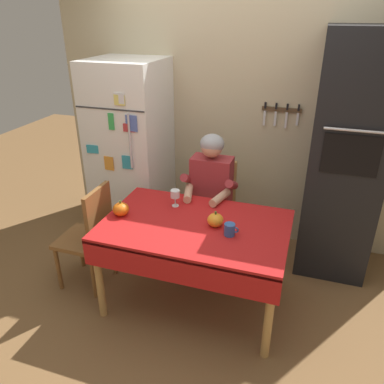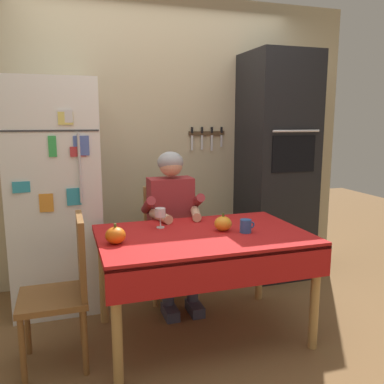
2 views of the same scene
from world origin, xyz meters
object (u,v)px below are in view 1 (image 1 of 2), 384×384
at_px(refrigerator, 131,153).
at_px(pumpkin_medium, 215,220).
at_px(seated_person, 209,191).
at_px(coffee_mug, 230,230).
at_px(pumpkin_large, 121,209).
at_px(chair_left_side, 91,233).
at_px(dining_table, 194,234).
at_px(wall_oven, 346,160).
at_px(chair_behind_person, 214,204).
at_px(wine_glass, 175,194).

relative_size(refrigerator, pumpkin_medium, 14.63).
height_order(refrigerator, pumpkin_medium, refrigerator).
relative_size(refrigerator, seated_person, 1.45).
xyz_separation_m(coffee_mug, pumpkin_large, (-0.87, 0.02, 0.01)).
xyz_separation_m(chair_left_side, pumpkin_medium, (1.05, 0.07, 0.28)).
bearing_deg(dining_table, pumpkin_large, -176.63).
height_order(refrigerator, dining_table, refrigerator).
xyz_separation_m(wall_oven, seated_person, (-1.10, -0.32, -0.31)).
xyz_separation_m(wall_oven, chair_behind_person, (-1.10, -0.13, -0.54)).
xyz_separation_m(dining_table, chair_left_side, (-0.90, -0.03, -0.14)).
bearing_deg(chair_behind_person, pumpkin_large, -123.03).
relative_size(wall_oven, chair_behind_person, 2.26).
distance_m(chair_behind_person, wine_glass, 0.67).
bearing_deg(pumpkin_large, chair_left_side, 179.51).
height_order(chair_behind_person, chair_left_side, same).
bearing_deg(chair_behind_person, wine_glass, -108.89).
distance_m(seated_person, pumpkin_large, 0.84).
bearing_deg(chair_behind_person, wall_oven, 6.73).
bearing_deg(coffee_mug, pumpkin_large, 178.77).
bearing_deg(wine_glass, chair_left_side, -157.44).
relative_size(seated_person, pumpkin_large, 9.78).
relative_size(chair_behind_person, seated_person, 0.75).
bearing_deg(coffee_mug, wall_oven, 51.87).
xyz_separation_m(chair_left_side, pumpkin_large, (0.31, -0.00, 0.28)).
bearing_deg(dining_table, coffee_mug, -10.71).
bearing_deg(wine_glass, wall_oven, 27.80).
bearing_deg(refrigerator, wine_glass, -42.15).
height_order(dining_table, wine_glass, wine_glass).
height_order(refrigerator, pumpkin_large, refrigerator).
bearing_deg(pumpkin_medium, wall_oven, 44.69).
bearing_deg(wall_oven, seated_person, -163.87).
bearing_deg(pumpkin_large, seated_person, 49.89).
bearing_deg(pumpkin_medium, wine_glass, 152.40).
bearing_deg(chair_left_side, pumpkin_medium, 3.67).
height_order(dining_table, coffee_mug, coffee_mug).
xyz_separation_m(wall_oven, coffee_mug, (-0.77, -0.98, -0.26)).
bearing_deg(seated_person, wall_oven, 16.13).
distance_m(refrigerator, pumpkin_medium, 1.40).
distance_m(dining_table, chair_behind_person, 0.81).
relative_size(wall_oven, seated_person, 1.69).
distance_m(chair_left_side, wine_glass, 0.79).
bearing_deg(wine_glass, pumpkin_medium, -27.60).
distance_m(coffee_mug, pumpkin_large, 0.87).
height_order(coffee_mug, wine_glass, wine_glass).
bearing_deg(chair_left_side, seated_person, 36.88).
distance_m(wall_oven, dining_table, 1.45).
distance_m(wall_oven, chair_left_side, 2.24).
xyz_separation_m(seated_person, pumpkin_large, (-0.54, -0.64, 0.06)).
distance_m(wall_oven, pumpkin_medium, 1.29).
bearing_deg(wall_oven, chair_behind_person, -173.27).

